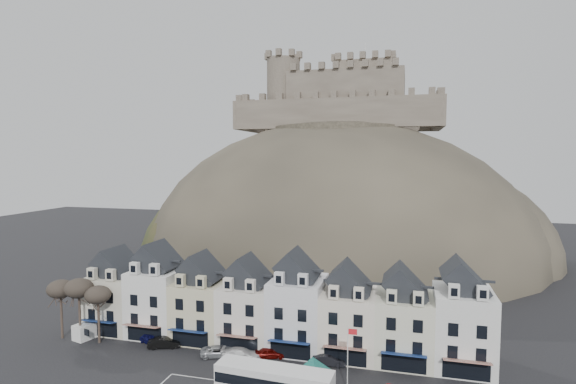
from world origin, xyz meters
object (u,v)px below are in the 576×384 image
at_px(bus, 274,382).
at_px(flagpole, 348,354).
at_px(car_white, 241,354).
at_px(white_van, 91,329).
at_px(car_charcoal, 329,360).
at_px(car_black, 164,343).
at_px(car_navy, 151,339).
at_px(car_maroon, 270,353).
at_px(bus_shelter, 313,364).
at_px(car_silver, 219,351).

bearing_deg(bus, flagpole, 31.43).
bearing_deg(car_white, flagpole, -117.07).
relative_size(white_van, car_charcoal, 1.22).
height_order(car_black, car_white, car_white).
xyz_separation_m(white_van, car_navy, (9.52, 0.00, -0.37)).
distance_m(bus, flagpole, 8.42).
bearing_deg(car_maroon, flagpole, -138.59).
xyz_separation_m(bus, car_white, (-6.59, 7.85, -1.22)).
bearing_deg(bus_shelter, car_charcoal, 102.19).
relative_size(car_silver, car_charcoal, 1.12).
distance_m(bus_shelter, car_charcoal, 6.76).
relative_size(car_navy, car_white, 0.81).
bearing_deg(car_silver, car_black, 65.79).
distance_m(car_black, car_white, 11.07).
bearing_deg(car_navy, flagpole, -77.87).
bearing_deg(car_black, bus_shelter, -126.08).
xyz_separation_m(white_van, car_maroon, (26.32, 0.00, -0.40)).
relative_size(bus_shelter, white_van, 1.13).
relative_size(car_white, car_maroon, 1.27).
bearing_deg(bus, car_silver, 143.90).
distance_m(bus_shelter, car_navy, 24.52).
bearing_deg(car_white, car_charcoal, -94.14).
xyz_separation_m(flagpole, car_silver, (-16.85, 4.18, -3.40)).
bearing_deg(car_black, car_charcoal, -109.34).
xyz_separation_m(flagpole, white_van, (-36.77, 5.39, -2.99)).
bearing_deg(car_navy, white_van, 113.33).
distance_m(white_van, car_black, 11.95).
distance_m(white_van, car_navy, 9.53).
bearing_deg(car_black, car_navy, 51.81).
bearing_deg(bus_shelter, car_navy, -176.53).
height_order(flagpole, car_navy, flagpole).
distance_m(bus_shelter, car_maroon, 9.60).
distance_m(flagpole, white_van, 37.28).
distance_m(car_silver, car_white, 3.06).
relative_size(flagpole, car_silver, 1.56).
bearing_deg(bus, car_maroon, 112.96).
bearing_deg(car_maroon, white_van, 68.71).
height_order(bus, car_silver, bus).
bearing_deg(white_van, car_charcoal, 15.81).
height_order(car_navy, car_charcoal, car_navy).
xyz_separation_m(white_van, car_charcoal, (33.80, -0.10, -0.38)).
bearing_deg(car_charcoal, car_silver, 90.37).
distance_m(bus_shelter, car_black, 22.02).
relative_size(car_black, car_charcoal, 1.03).
distance_m(bus, car_white, 10.32).
bearing_deg(car_silver, car_navy, 62.51).
xyz_separation_m(flagpole, car_maroon, (-10.45, 5.39, -3.39)).
bearing_deg(car_silver, car_white, -113.43).
bearing_deg(bus, car_white, 133.56).
bearing_deg(bus, car_black, 157.92).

